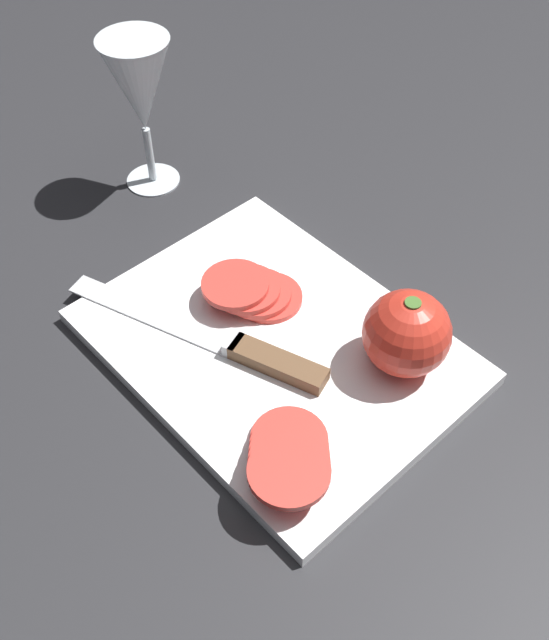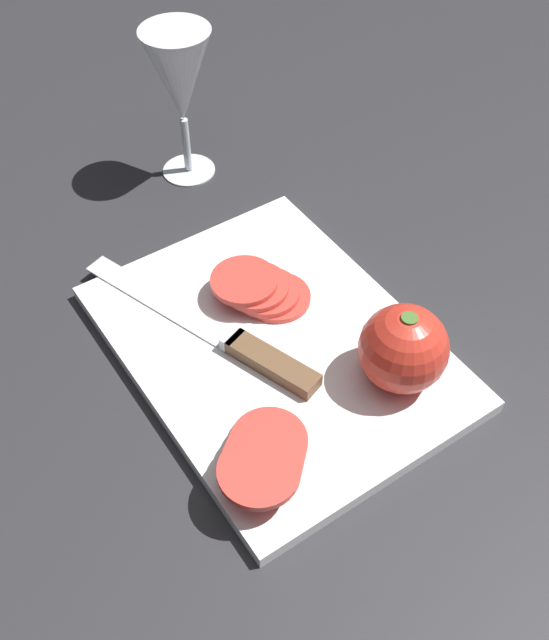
# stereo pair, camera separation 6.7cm
# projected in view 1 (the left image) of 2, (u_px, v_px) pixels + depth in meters

# --- Properties ---
(ground_plane) EXTENTS (3.00, 3.00, 0.00)m
(ground_plane) POSITION_uv_depth(u_px,v_px,m) (347.00, 365.00, 0.69)
(ground_plane) COLOR #28282B
(cutting_board) EXTENTS (0.34, 0.25, 0.01)m
(cutting_board) POSITION_uv_depth(u_px,v_px,m) (274.00, 346.00, 0.70)
(cutting_board) COLOR white
(cutting_board) RESTS_ON ground_plane
(wine_glass) EXTENTS (0.08, 0.08, 0.17)m
(wine_glass) POSITION_uv_depth(u_px,v_px,m) (140.00, 90.00, 0.78)
(wine_glass) COLOR silver
(wine_glass) RESTS_ON ground_plane
(whole_tomato) EXTENTS (0.08, 0.08, 0.08)m
(whole_tomato) POSITION_uv_depth(u_px,v_px,m) (407.00, 333.00, 0.65)
(whole_tomato) COLOR red
(whole_tomato) RESTS_ON cutting_board
(knife) EXTENTS (0.26, 0.11, 0.01)m
(knife) POSITION_uv_depth(u_px,v_px,m) (247.00, 352.00, 0.67)
(knife) COLOR silver
(knife) RESTS_ON cutting_board
(tomato_slice_stack_near) EXTENTS (0.10, 0.09, 0.03)m
(tomato_slice_stack_near) POSITION_uv_depth(u_px,v_px,m) (289.00, 455.00, 0.59)
(tomato_slice_stack_near) COLOR #D63D33
(tomato_slice_stack_near) RESTS_ON cutting_board
(tomato_slice_stack_far) EXTENTS (0.09, 0.09, 0.02)m
(tomato_slice_stack_far) POSITION_uv_depth(u_px,v_px,m) (252.00, 291.00, 0.72)
(tomato_slice_stack_far) COLOR #D63D33
(tomato_slice_stack_far) RESTS_ON cutting_board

